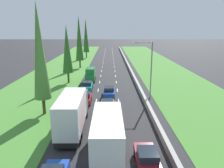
% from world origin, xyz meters
% --- Properties ---
extents(ground_plane, '(300.00, 300.00, 0.00)m').
position_xyz_m(ground_plane, '(0.00, 60.00, 0.00)').
color(ground_plane, '#28282B').
rests_on(ground_plane, ground).
extents(grass_verge_left, '(14.00, 140.00, 0.04)m').
position_xyz_m(grass_verge_left, '(-12.65, 60.00, 0.02)').
color(grass_verge_left, '#478433').
rests_on(grass_verge_left, ground).
extents(grass_verge_right, '(14.00, 140.00, 0.04)m').
position_xyz_m(grass_verge_right, '(14.35, 60.00, 0.02)').
color(grass_verge_right, '#478433').
rests_on(grass_verge_right, ground).
extents(median_barrier, '(0.44, 120.00, 0.85)m').
position_xyz_m(median_barrier, '(5.70, 60.00, 0.42)').
color(median_barrier, '#9E9B93').
rests_on(median_barrier, ground).
extents(lane_markings, '(3.64, 116.00, 0.01)m').
position_xyz_m(lane_markings, '(0.00, 60.00, 0.01)').
color(lane_markings, white).
rests_on(lane_markings, ground).
extents(maroon_sedan_right_lane, '(1.82, 4.50, 1.64)m').
position_xyz_m(maroon_sedan_right_lane, '(3.35, 16.20, 0.81)').
color(maroon_sedan_right_lane, maroon).
rests_on(maroon_sedan_right_lane, ground).
extents(white_box_truck_centre_lane, '(2.46, 9.40, 4.18)m').
position_xyz_m(white_box_truck_centre_lane, '(0.14, 17.92, 2.18)').
color(white_box_truck_centre_lane, black).
rests_on(white_box_truck_centre_lane, ground).
extents(yellow_sedan_centre_lane, '(1.82, 4.50, 1.64)m').
position_xyz_m(yellow_sedan_centre_lane, '(0.06, 28.53, 0.81)').
color(yellow_sedan_centre_lane, yellow).
rests_on(yellow_sedan_centre_lane, ground).
extents(blue_sedan_centre_lane, '(1.82, 4.50, 1.64)m').
position_xyz_m(blue_sedan_centre_lane, '(0.24, 35.42, 0.81)').
color(blue_sedan_centre_lane, '#1E47B7').
rests_on(blue_sedan_centre_lane, ground).
extents(white_box_truck_left_lane, '(2.46, 9.40, 4.18)m').
position_xyz_m(white_box_truck_left_lane, '(-3.72, 23.16, 2.18)').
color(white_box_truck_left_lane, black).
rests_on(white_box_truck_left_lane, ground).
extents(red_hatchback_left_lane, '(1.74, 3.90, 1.72)m').
position_xyz_m(red_hatchback_left_lane, '(-3.33, 32.01, 0.84)').
color(red_hatchback_left_lane, red).
rests_on(red_hatchback_left_lane, ground).
extents(teal_sedan_left_lane, '(1.82, 4.50, 1.64)m').
position_xyz_m(teal_sedan_left_lane, '(-3.71, 39.02, 0.81)').
color(teal_sedan_left_lane, teal).
rests_on(teal_sedan_left_lane, ground).
extents(green_van_left_lane, '(1.96, 4.90, 2.82)m').
position_xyz_m(green_van_left_lane, '(-3.69, 46.17, 1.40)').
color(green_van_left_lane, '#237A33').
rests_on(green_van_left_lane, ground).
extents(poplar_tree_second, '(2.16, 2.16, 14.26)m').
position_xyz_m(poplar_tree_second, '(-8.32, 27.90, 8.18)').
color(poplar_tree_second, '#4C3823').
rests_on(poplar_tree_second, ground).
extents(poplar_tree_third, '(2.09, 2.09, 11.59)m').
position_xyz_m(poplar_tree_third, '(-8.11, 44.58, 6.85)').
color(poplar_tree_third, '#4C3823').
rests_on(poplar_tree_third, ground).
extents(poplar_tree_fourth, '(2.16, 2.16, 14.22)m').
position_xyz_m(poplar_tree_fourth, '(-7.92, 61.57, 8.16)').
color(poplar_tree_fourth, '#4C3823').
rests_on(poplar_tree_fourth, ground).
extents(poplar_tree_fifth, '(2.15, 2.15, 14.11)m').
position_xyz_m(poplar_tree_fifth, '(-8.21, 82.01, 8.11)').
color(poplar_tree_fifth, '#4C3823').
rests_on(poplar_tree_fifth, ground).
extents(street_light_mast, '(3.20, 0.28, 9.00)m').
position_xyz_m(street_light_mast, '(6.55, 34.47, 5.23)').
color(street_light_mast, gray).
rests_on(street_light_mast, ground).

